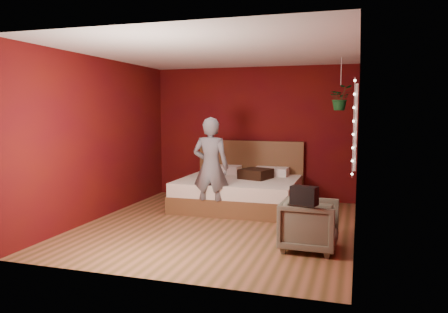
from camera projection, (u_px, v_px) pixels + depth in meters
floor at (218, 225)px, 6.67m from camera, size 4.50×4.50×0.00m
room_walls at (218, 115)px, 6.49m from camera, size 4.04×4.54×2.62m
window at (356, 127)px, 6.79m from camera, size 0.05×0.97×1.27m
fairy_lights at (353, 128)px, 6.30m from camera, size 0.04×0.04×1.45m
bed at (240, 190)px, 7.98m from camera, size 2.10×1.78×1.15m
person at (211, 167)px, 7.14m from camera, size 0.63×0.44×1.65m
armchair at (309, 225)px, 5.47m from camera, size 0.72×0.70×0.63m
handbag at (304, 195)px, 5.18m from camera, size 0.34×0.24×0.22m
throw_pillow at (256, 174)px, 7.88m from camera, size 0.61×0.61×0.17m
hanging_plant at (340, 98)px, 7.05m from camera, size 0.43×0.39×0.85m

